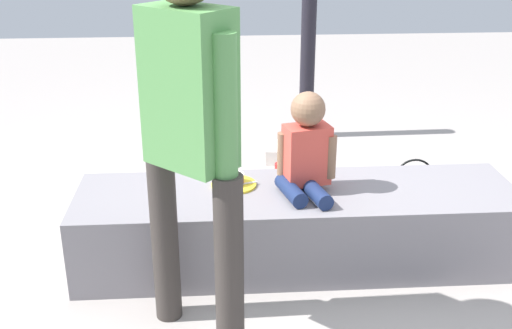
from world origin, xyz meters
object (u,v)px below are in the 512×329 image
party_cup_red (281,172)px  handbag_black_leather (412,194)px  child_seated (306,149)px  gift_bag (218,159)px  cake_plate (234,182)px  water_bottle_near_gift (178,175)px  cake_box_white (287,153)px  adult_standing (190,115)px

party_cup_red → handbag_black_leather: bearing=-37.2°
child_seated → gift_bag: size_ratio=1.40×
cake_plate → water_bottle_near_gift: cake_plate is taller
cake_box_white → handbag_black_leather: bearing=-54.7°
water_bottle_near_gift → cake_box_white: 0.87m
child_seated → cake_box_white: bearing=86.9°
adult_standing → party_cup_red: bearing=71.8°
water_bottle_near_gift → handbag_black_leather: 1.41m
party_cup_red → cake_plate: bearing=-110.0°
adult_standing → gift_bag: adult_standing is taller
cake_plate → cake_box_white: bearing=71.9°
cake_box_white → cake_plate: bearing=-108.1°
cake_plate → adult_standing: bearing=-105.5°
child_seated → gift_bag: bearing=112.0°
water_bottle_near_gift → cake_box_white: bearing=32.1°
child_seated → adult_standing: 0.82m
adult_standing → party_cup_red: size_ratio=13.83×
cake_box_white → party_cup_red: bearing=-102.7°
child_seated → cake_plate: size_ratio=2.16×
child_seated → adult_standing: adult_standing is taller
cake_plate → cake_box_white: size_ratio=0.77×
party_cup_red → cake_box_white: size_ratio=0.39×
gift_bag → party_cup_red: size_ratio=3.05×
cake_plate → cake_box_white: (0.41, 1.26, -0.35)m
cake_plate → water_bottle_near_gift: bearing=112.0°
water_bottle_near_gift → cake_plate: bearing=-68.0°
cake_plate → party_cup_red: (0.33, 0.92, -0.34)m
cake_box_white → handbag_black_leather: size_ratio=0.86×
child_seated → adult_standing: bearing=-133.5°
party_cup_red → handbag_black_leather: (0.70, -0.53, 0.06)m
water_bottle_near_gift → cake_box_white: water_bottle_near_gift is taller
gift_bag → party_cup_red: bearing=-1.8°
adult_standing → handbag_black_leather: bearing=40.0°
cake_plate → handbag_black_leather: (1.03, 0.39, -0.28)m
adult_standing → child_seated: bearing=46.5°
party_cup_red → handbag_black_leather: 0.88m
gift_bag → party_cup_red: (0.40, -0.01, -0.10)m
gift_bag → handbag_black_leather: bearing=-26.2°
water_bottle_near_gift → party_cup_red: water_bottle_near_gift is taller
gift_bag → water_bottle_near_gift: size_ratio=1.56×
water_bottle_near_gift → cake_box_white: size_ratio=0.76×
gift_bag → cake_plate: bearing=-85.7°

